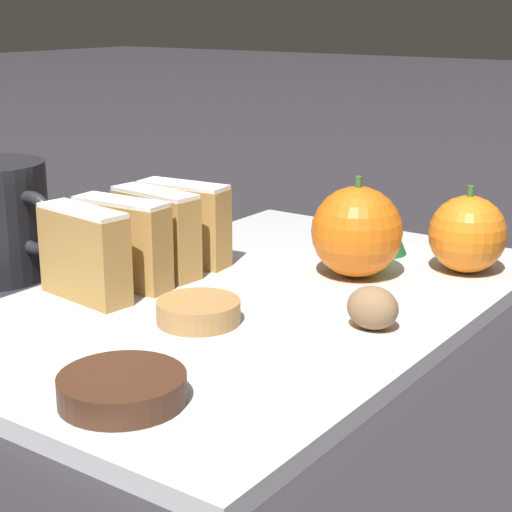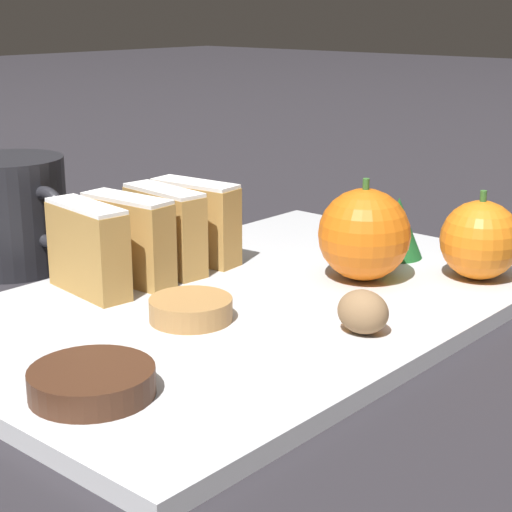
{
  "view_description": "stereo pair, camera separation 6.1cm",
  "coord_description": "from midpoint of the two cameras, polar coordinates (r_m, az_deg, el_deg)",
  "views": [
    {
      "loc": [
        0.34,
        -0.48,
        0.21
      ],
      "look_at": [
        0.0,
        0.0,
        0.04
      ],
      "focal_mm": 60.0,
      "sensor_mm": 36.0,
      "label": 1
    },
    {
      "loc": [
        0.39,
        -0.44,
        0.21
      ],
      "look_at": [
        0.0,
        0.0,
        0.04
      ],
      "focal_mm": 60.0,
      "sensor_mm": 36.0,
      "label": 2
    }
  ],
  "objects": [
    {
      "name": "stollen_slice_third",
      "position": [
        0.67,
        -3.63,
        1.7
      ],
      "size": [
        0.08,
        0.03,
        0.07
      ],
      "color": "#B28442",
      "rests_on": "serving_platter"
    },
    {
      "name": "orange_far",
      "position": [
        0.65,
        9.88,
        1.38
      ],
      "size": [
        0.07,
        0.07,
        0.08
      ],
      "color": "orange",
      "rests_on": "serving_platter"
    },
    {
      "name": "stollen_slice_fourth",
      "position": [
        0.69,
        -1.55,
        2.27
      ],
      "size": [
        0.08,
        0.03,
        0.07
      ],
      "color": "#B28442",
      "rests_on": "serving_platter"
    },
    {
      "name": "stollen_slice_second",
      "position": [
        0.64,
        -5.85,
        1.07
      ],
      "size": [
        0.08,
        0.03,
        0.07
      ],
      "color": "#B28442",
      "rests_on": "serving_platter"
    },
    {
      "name": "chocolate_cookie",
      "position": [
        0.46,
        -7.2,
        -8.41
      ],
      "size": [
        0.07,
        0.07,
        0.02
      ],
      "color": "#472819",
      "rests_on": "serving_platter"
    },
    {
      "name": "evergreen_sprig",
      "position": [
        0.72,
        11.86,
        1.84
      ],
      "size": [
        0.04,
        0.04,
        0.05
      ],
      "color": "#195623",
      "rests_on": "serving_platter"
    },
    {
      "name": "gingerbread_cookie",
      "position": [
        0.56,
        -1.06,
        -3.7
      ],
      "size": [
        0.06,
        0.06,
        0.02
      ],
      "color": "#B27F47",
      "rests_on": "serving_platter"
    },
    {
      "name": "serving_platter",
      "position": [
        0.62,
        2.82,
        -3.24
      ],
      "size": [
        0.29,
        0.46,
        0.01
      ],
      "color": "silver",
      "rests_on": "ground_plane"
    },
    {
      "name": "walnut",
      "position": [
        0.55,
        10.3,
        -3.73
      ],
      "size": [
        0.03,
        0.03,
        0.03
      ],
      "color": "#8E6B47",
      "rests_on": "serving_platter"
    },
    {
      "name": "ground_plane",
      "position": [
        0.62,
        2.81,
        -3.77
      ],
      "size": [
        6.0,
        6.0,
        0.0
      ],
      "primitive_type": "plane",
      "color": "#28262B"
    },
    {
      "name": "coffee_mug",
      "position": [
        0.73,
        -13.71,
        2.72
      ],
      "size": [
        0.12,
        0.09,
        0.09
      ],
      "color": "#232328",
      "rests_on": "ground_plane"
    },
    {
      "name": "orange_near",
      "position": [
        0.68,
        17.22,
        0.99
      ],
      "size": [
        0.06,
        0.06,
        0.07
      ],
      "color": "orange",
      "rests_on": "serving_platter"
    },
    {
      "name": "stollen_slice_front",
      "position": [
        0.62,
        -8.42,
        0.44
      ],
      "size": [
        0.08,
        0.03,
        0.07
      ],
      "color": "#B28442",
      "rests_on": "serving_platter"
    }
  ]
}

